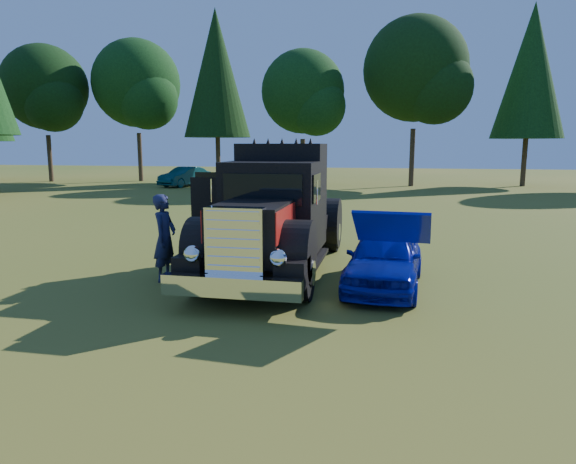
# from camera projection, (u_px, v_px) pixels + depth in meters

# --- Properties ---
(ground) EXTENTS (120.00, 120.00, 0.00)m
(ground) POSITION_uv_depth(u_px,v_px,m) (241.00, 307.00, 9.49)
(ground) COLOR #395318
(ground) RESTS_ON ground
(treeline) EXTENTS (72.10, 24.04, 13.84)m
(treeline) POSITION_uv_depth(u_px,v_px,m) (318.00, 75.00, 35.19)
(treeline) COLOR #2D2116
(treeline) RESTS_ON ground
(diamond_t_truck) EXTENTS (3.38, 7.16, 3.00)m
(diamond_t_truck) POSITION_uv_depth(u_px,v_px,m) (274.00, 218.00, 11.93)
(diamond_t_truck) COLOR black
(diamond_t_truck) RESTS_ON ground
(hotrod_coupe) EXTENTS (1.75, 4.09, 1.89)m
(hotrod_coupe) POSITION_uv_depth(u_px,v_px,m) (385.00, 258.00, 10.72)
(hotrod_coupe) COLOR #0842B8
(hotrod_coupe) RESTS_ON ground
(spectator_near) EXTENTS (0.46, 0.70, 1.92)m
(spectator_near) POSITION_uv_depth(u_px,v_px,m) (165.00, 238.00, 11.23)
(spectator_near) COLOR #1B1E3F
(spectator_near) RESTS_ON ground
(spectator_far) EXTENTS (0.95, 0.99, 1.62)m
(spectator_far) POSITION_uv_depth(u_px,v_px,m) (218.00, 231.00, 13.10)
(spectator_far) COLOR #1B2140
(spectator_far) RESTS_ON ground
(distant_teal_car) EXTENTS (2.78, 4.51, 1.40)m
(distant_teal_car) POSITION_uv_depth(u_px,v_px,m) (185.00, 177.00, 37.28)
(distant_teal_car) COLOR #093138
(distant_teal_car) RESTS_ON ground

